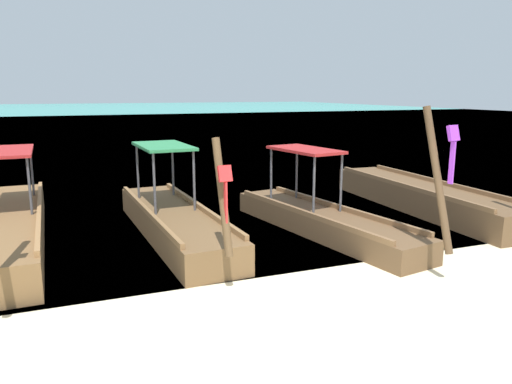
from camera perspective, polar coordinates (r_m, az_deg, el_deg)
ground at (r=6.82m, az=12.31°, el=-14.34°), size 120.00×120.00×0.00m
sea_water at (r=67.06m, az=-18.61°, el=8.61°), size 120.00×120.00×0.00m
longtail_boat_green_ribbon at (r=10.66m, az=-26.71°, el=-3.66°), size 1.31×6.97×2.94m
longtail_boat_red_ribbon at (r=10.22m, az=-9.56°, el=-3.32°), size 1.47×5.97×2.29m
longtail_boat_violet_ribbon at (r=10.40m, az=7.87°, el=-3.16°), size 1.93×5.84×2.74m
longtail_boat_orange_ribbon at (r=13.02m, az=18.97°, el=-0.60°), size 1.39×6.85×2.83m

